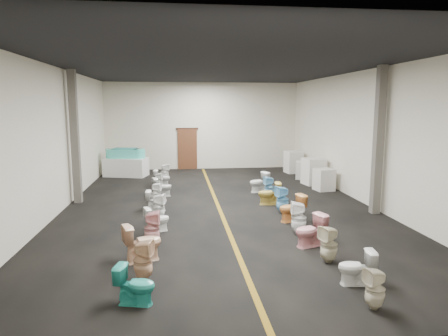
{
  "coord_description": "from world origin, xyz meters",
  "views": [
    {
      "loc": [
        -1.31,
        -12.94,
        3.31
      ],
      "look_at": [
        0.32,
        1.0,
        1.11
      ],
      "focal_mm": 32.0,
      "sensor_mm": 36.0,
      "label": 1
    }
  ],
  "objects": [
    {
      "name": "toilet_right_7",
      "position": [
        1.74,
        -0.07,
        0.38
      ],
      "size": [
        0.79,
        0.49,
        0.77
      ],
      "primitive_type": "imported",
      "rotation": [
        0.0,
        0.0,
        -1.65
      ],
      "color": "gold",
      "rests_on": "floor"
    },
    {
      "name": "bathtub",
      "position": [
        -3.76,
        6.12,
        1.07
      ],
      "size": [
        1.84,
        0.85,
        0.55
      ],
      "rotation": [
        0.0,
        0.0,
        -0.16
      ],
      "color": "#46CCB9",
      "rests_on": "display_table"
    },
    {
      "name": "wall_left",
      "position": [
        -5.0,
        0.0,
        2.25
      ],
      "size": [
        0.0,
        16.0,
        16.0
      ],
      "primitive_type": "plane",
      "rotation": [
        1.57,
        0.0,
        1.57
      ],
      "color": "beige",
      "rests_on": "ground"
    },
    {
      "name": "wall_front",
      "position": [
        0.0,
        -8.0,
        2.25
      ],
      "size": [
        10.0,
        0.0,
        10.0
      ],
      "primitive_type": "plane",
      "rotation": [
        -1.57,
        0.0,
        0.0
      ],
      "color": "beige",
      "rests_on": "ground"
    },
    {
      "name": "toilet_left_1",
      "position": [
        -2.0,
        -5.6,
        0.4
      ],
      "size": [
        0.45,
        0.44,
        0.8
      ],
      "primitive_type": "imported",
      "rotation": [
        0.0,
        0.0,
        1.32
      ],
      "color": "#D8AA84",
      "rests_on": "floor"
    },
    {
      "name": "toilet_left_4",
      "position": [
        -1.89,
        -2.57,
        0.33
      ],
      "size": [
        0.73,
        0.55,
        0.67
      ],
      "primitive_type": "imported",
      "rotation": [
        0.0,
        0.0,
        1.88
      ],
      "color": "white",
      "rests_on": "floor"
    },
    {
      "name": "display_table",
      "position": [
        -3.76,
        6.12,
        0.43
      ],
      "size": [
        2.14,
        1.45,
        0.87
      ],
      "primitive_type": "cube",
      "rotation": [
        0.0,
        0.0,
        -0.27
      ],
      "color": "silver",
      "rests_on": "floor"
    },
    {
      "name": "toilet_right_5",
      "position": [
        1.93,
        -2.1,
        0.39
      ],
      "size": [
        0.85,
        0.6,
        0.78
      ],
      "primitive_type": "imported",
      "rotation": [
        0.0,
        0.0,
        -1.34
      ],
      "color": "#EA984A",
      "rests_on": "floor"
    },
    {
      "name": "toilet_left_11",
      "position": [
        -1.9,
        4.6,
        0.39
      ],
      "size": [
        0.45,
        0.44,
        0.78
      ],
      "primitive_type": "imported",
      "rotation": [
        0.0,
        0.0,
        1.88
      ],
      "color": "white",
      "rests_on": "floor"
    },
    {
      "name": "ceiling",
      "position": [
        0.0,
        0.0,
        4.5
      ],
      "size": [
        16.0,
        16.0,
        0.0
      ],
      "primitive_type": "plane",
      "rotation": [
        3.14,
        0.0,
        0.0
      ],
      "color": "black",
      "rests_on": "ground"
    },
    {
      "name": "wall_right",
      "position": [
        5.0,
        0.0,
        2.25
      ],
      "size": [
        0.0,
        16.0,
        16.0
      ],
      "primitive_type": "plane",
      "rotation": [
        1.57,
        0.0,
        -1.57
      ],
      "color": "beige",
      "rests_on": "ground"
    },
    {
      "name": "toilet_right_6",
      "position": [
        1.9,
        -1.14,
        0.42
      ],
      "size": [
        0.47,
        0.46,
        0.85
      ],
      "primitive_type": "imported",
      "rotation": [
        0.0,
        0.0,
        -1.33
      ],
      "color": "#76C5F1",
      "rests_on": "floor"
    },
    {
      "name": "toilet_left_10",
      "position": [
        -1.98,
        3.57,
        0.34
      ],
      "size": [
        0.7,
        0.45,
        0.68
      ],
      "primitive_type": "imported",
      "rotation": [
        0.0,
        0.0,
        1.45
      ],
      "color": "silver",
      "rests_on": "floor"
    },
    {
      "name": "appliance_crate_d",
      "position": [
        4.4,
        6.14,
        0.54
      ],
      "size": [
        0.85,
        0.85,
        1.08
      ],
      "primitive_type": "cube",
      "rotation": [
        0.0,
        0.0,
        0.13
      ],
      "color": "silver",
      "rests_on": "floor"
    },
    {
      "name": "floor",
      "position": [
        0.0,
        0.0,
        0.0
      ],
      "size": [
        16.0,
        16.0,
        0.0
      ],
      "primitive_type": "plane",
      "color": "black",
      "rests_on": "ground"
    },
    {
      "name": "toilet_left_0",
      "position": [
        -2.05,
        -6.52,
        0.34
      ],
      "size": [
        0.74,
        0.53,
        0.68
      ],
      "primitive_type": "imported",
      "rotation": [
        0.0,
        0.0,
        1.32
      ],
      "color": "teal",
      "rests_on": "floor"
    },
    {
      "name": "column_left",
      "position": [
        -4.75,
        1.0,
        2.25
      ],
      "size": [
        0.25,
        0.25,
        4.5
      ],
      "primitive_type": "cube",
      "color": "#59544C",
      "rests_on": "floor"
    },
    {
      "name": "toilet_right_1",
      "position": [
        1.96,
        -6.24,
        0.34
      ],
      "size": [
        0.71,
        0.47,
        0.68
      ],
      "primitive_type": "imported",
      "rotation": [
        0.0,
        0.0,
        -1.71
      ],
      "color": "white",
      "rests_on": "floor"
    },
    {
      "name": "toilet_right_3",
      "position": [
        1.78,
        -4.16,
        0.39
      ],
      "size": [
        0.86,
        0.66,
        0.78
      ],
      "primitive_type": "imported",
      "rotation": [
        0.0,
        0.0,
        -1.24
      ],
      "color": "pink",
      "rests_on": "floor"
    },
    {
      "name": "toilet_left_3",
      "position": [
        -1.95,
        -3.59,
        0.41
      ],
      "size": [
        0.39,
        0.38,
        0.82
      ],
      "primitive_type": "imported",
      "rotation": [
        0.0,
        0.0,
        1.54
      ],
      "color": "#D89596",
      "rests_on": "floor"
    },
    {
      "name": "toilet_left_8",
      "position": [
        -1.89,
        1.58,
        0.35
      ],
      "size": [
        0.77,
        0.56,
        0.71
      ],
      "primitive_type": "imported",
      "rotation": [
        0.0,
        0.0,
        1.83
      ],
      "color": "silver",
      "rests_on": "floor"
    },
    {
      "name": "wall_back",
      "position": [
        0.0,
        8.0,
        2.25
      ],
      "size": [
        10.0,
        0.0,
        10.0
      ],
      "primitive_type": "plane",
      "rotation": [
        1.57,
        0.0,
        0.0
      ],
      "color": "beige",
      "rests_on": "ground"
    },
    {
      "name": "appliance_crate_b",
      "position": [
        4.4,
        3.16,
        0.55
      ],
      "size": [
        0.92,
        0.92,
        1.11
      ],
      "primitive_type": "cube",
      "rotation": [
        0.0,
        0.0,
        0.15
      ],
      "color": "silver",
      "rests_on": "floor"
    },
    {
      "name": "toilet_right_2",
      "position": [
        1.85,
        -5.15,
        0.4
      ],
      "size": [
        0.47,
        0.47,
        0.8
      ],
      "primitive_type": "imported",
      "rotation": [
        0.0,
        0.0,
        -1.2
      ],
      "color": "beige",
      "rests_on": "floor"
    },
    {
      "name": "toilet_right_9",
      "position": [
        1.79,
        1.92,
        0.39
      ],
      "size": [
        0.86,
        0.67,
        0.77
      ],
      "primitive_type": "imported",
      "rotation": [
        0.0,
        0.0,
        -1.2
      ],
      "color": "white",
      "rests_on": "floor"
    },
    {
      "name": "door_frame",
      "position": [
        -0.8,
        7.95,
        2.12
      ],
      "size": [
        1.15,
        0.08,
        0.1
      ],
      "primitive_type": "cube",
      "color": "#331C11",
      "rests_on": "back_door"
    },
    {
      "name": "toilet_left_2",
      "position": [
        -2.09,
        -4.6,
        0.41
      ],
      "size": [
        0.92,
        0.71,
        0.82
      ],
      "primitive_type": "imported",
      "rotation": [
        0.0,
        0.0,
        1.91
      ],
      "color": "beige",
      "rests_on": "floor"
    },
    {
      "name": "toilet_left_6",
      "position": [
        -2.01,
        -0.44,
        0.33
      ],
      "size": [
        0.67,
        0.41,
        0.66
      ],
      "primitive_type": "imported",
      "rotation": [
        0.0,
        0.0,
        1.51
      ],
      "color": "white",
      "rests_on": "floor"
    },
    {
      "name": "toilet_left_5",
      "position": [
        -1.89,
        -1.55,
        0.4
      ],
      "size": [
        0.44,
        0.43,
        0.79
      ],
      "primitive_type": "imported",
      "rotation": [
        0.0,
        0.0,
        1.33
      ],
      "color": "white",
      "rests_on": "floor"
    },
    {
      "name": "back_door",
      "position": [
        -0.8,
        7.94,
        1.05
      ],
      "size": [
        1.0,
        0.1,
        2.1
      ],
      "primitive_type": "cube",
      "color": "#562D19",
      "rests_on": "floor"
    },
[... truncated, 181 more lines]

